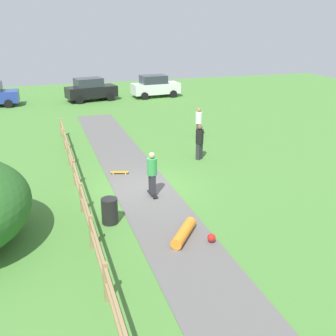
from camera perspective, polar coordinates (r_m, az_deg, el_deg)
ground_plane at (r=16.36m, az=-3.60°, el=-3.02°), size 60.00×60.00×0.00m
asphalt_path at (r=16.35m, az=-3.60°, el=-2.99°), size 2.40×28.00×0.02m
wooden_fence at (r=15.72m, az=-12.87°, el=-1.90°), size 0.12×18.12×1.10m
trash_bin at (r=13.66m, az=-8.37°, el=-6.11°), size 0.56×0.56×0.90m
skater_riding at (r=15.32m, az=-2.30°, el=-0.56°), size 0.40×0.81×1.79m
skater_fallen at (r=12.72m, az=2.59°, el=-9.32°), size 1.46×1.45×0.36m
skateboard_loose at (r=17.98m, az=-6.98°, el=-0.60°), size 0.82×0.44×0.08m
bystander_white at (r=23.46m, az=4.43°, el=6.73°), size 0.52×0.52×1.73m
bystander_black at (r=19.56m, az=4.55°, el=3.99°), size 0.53×0.53×1.76m
parked_car_white at (r=36.11m, az=-1.87°, el=11.66°), size 4.31×2.24×1.92m
parked_car_black at (r=34.97m, az=-11.04°, el=11.01°), size 4.45×2.62×1.92m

